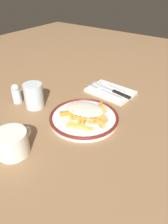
{
  "coord_description": "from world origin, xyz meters",
  "views": [
    {
      "loc": [
        -0.5,
        -0.37,
        0.45
      ],
      "look_at": [
        0.0,
        0.0,
        0.04
      ],
      "focal_mm": 33.91,
      "sensor_mm": 36.0,
      "label": 1
    }
  ],
  "objects_px": {
    "knife": "(114,91)",
    "fries_heap": "(86,113)",
    "fork": "(105,91)",
    "water_glass": "(34,96)",
    "spoon": "(108,85)",
    "napkin": "(110,92)",
    "coffee_mug": "(12,143)",
    "salt_shaker": "(16,93)",
    "plate": "(84,118)"
  },
  "relations": [
    {
      "from": "water_glass",
      "to": "spoon",
      "type": "bearing_deg",
      "value": -26.03
    },
    {
      "from": "plate",
      "to": "knife",
      "type": "height_order",
      "value": "same"
    },
    {
      "from": "knife",
      "to": "fork",
      "type": "bearing_deg",
      "value": 126.65
    },
    {
      "from": "plate",
      "to": "napkin",
      "type": "relative_size",
      "value": 1.27
    },
    {
      "from": "knife",
      "to": "water_glass",
      "type": "bearing_deg",
      "value": 143.13
    },
    {
      "from": "fork",
      "to": "coffee_mug",
      "type": "height_order",
      "value": "coffee_mug"
    },
    {
      "from": "salt_shaker",
      "to": "spoon",
      "type": "bearing_deg",
      "value": -35.59
    },
    {
      "from": "plate",
      "to": "salt_shaker",
      "type": "height_order",
      "value": "salt_shaker"
    },
    {
      "from": "salt_shaker",
      "to": "fries_heap",
      "type": "bearing_deg",
      "value": -78.91
    },
    {
      "from": "napkin",
      "to": "water_glass",
      "type": "distance_m",
      "value": 0.33
    },
    {
      "from": "fries_heap",
      "to": "spoon",
      "type": "bearing_deg",
      "value": 14.89
    },
    {
      "from": "napkin",
      "to": "plate",
      "type": "bearing_deg",
      "value": -173.15
    },
    {
      "from": "napkin",
      "to": "spoon",
      "type": "relative_size",
      "value": 1.28
    },
    {
      "from": "knife",
      "to": "fries_heap",
      "type": "bearing_deg",
      "value": -175.62
    },
    {
      "from": "plate",
      "to": "water_glass",
      "type": "height_order",
      "value": "water_glass"
    },
    {
      "from": "spoon",
      "to": "water_glass",
      "type": "height_order",
      "value": "water_glass"
    },
    {
      "from": "fork",
      "to": "knife",
      "type": "xyz_separation_m",
      "value": [
        0.02,
        -0.03,
        0.0
      ]
    },
    {
      "from": "salt_shaker",
      "to": "plate",
      "type": "bearing_deg",
      "value": -79.18
    },
    {
      "from": "spoon",
      "to": "salt_shaker",
      "type": "height_order",
      "value": "salt_shaker"
    },
    {
      "from": "fries_heap",
      "to": "fork",
      "type": "bearing_deg",
      "value": 13.13
    },
    {
      "from": "fork",
      "to": "spoon",
      "type": "xyz_separation_m",
      "value": [
        0.06,
        0.02,
        0.0
      ]
    },
    {
      "from": "water_glass",
      "to": "salt_shaker",
      "type": "relative_size",
      "value": 1.19
    },
    {
      "from": "fork",
      "to": "salt_shaker",
      "type": "height_order",
      "value": "salt_shaker"
    },
    {
      "from": "plate",
      "to": "fork",
      "type": "bearing_deg",
      "value": 10.9
    },
    {
      "from": "fries_heap",
      "to": "coffee_mug",
      "type": "bearing_deg",
      "value": 162.74
    },
    {
      "from": "plate",
      "to": "spoon",
      "type": "xyz_separation_m",
      "value": [
        0.27,
        0.06,
        0.01
      ]
    },
    {
      "from": "water_glass",
      "to": "fork",
      "type": "bearing_deg",
      "value": -34.81
    },
    {
      "from": "water_glass",
      "to": "fries_heap",
      "type": "bearing_deg",
      "value": -79.46
    },
    {
      "from": "fries_heap",
      "to": "knife",
      "type": "height_order",
      "value": "fries_heap"
    },
    {
      "from": "napkin",
      "to": "spoon",
      "type": "height_order",
      "value": "spoon"
    },
    {
      "from": "spoon",
      "to": "coffee_mug",
      "type": "bearing_deg",
      "value": 179.01
    },
    {
      "from": "fork",
      "to": "water_glass",
      "type": "height_order",
      "value": "water_glass"
    },
    {
      "from": "knife",
      "to": "spoon",
      "type": "distance_m",
      "value": 0.06
    },
    {
      "from": "plate",
      "to": "napkin",
      "type": "distance_m",
      "value": 0.24
    },
    {
      "from": "knife",
      "to": "salt_shaker",
      "type": "bearing_deg",
      "value": 135.31
    },
    {
      "from": "spoon",
      "to": "plate",
      "type": "bearing_deg",
      "value": -166.84
    },
    {
      "from": "plate",
      "to": "fork",
      "type": "height_order",
      "value": "plate"
    },
    {
      "from": "plate",
      "to": "fork",
      "type": "relative_size",
      "value": 1.41
    },
    {
      "from": "napkin",
      "to": "fries_heap",
      "type": "bearing_deg",
      "value": -171.18
    },
    {
      "from": "spoon",
      "to": "knife",
      "type": "bearing_deg",
      "value": -124.33
    },
    {
      "from": "fries_heap",
      "to": "napkin",
      "type": "bearing_deg",
      "value": 8.82
    },
    {
      "from": "fries_heap",
      "to": "salt_shaker",
      "type": "distance_m",
      "value": 0.31
    },
    {
      "from": "napkin",
      "to": "salt_shaker",
      "type": "height_order",
      "value": "salt_shaker"
    },
    {
      "from": "spoon",
      "to": "water_glass",
      "type": "bearing_deg",
      "value": 153.97
    },
    {
      "from": "napkin",
      "to": "coffee_mug",
      "type": "distance_m",
      "value": 0.49
    },
    {
      "from": "fork",
      "to": "water_glass",
      "type": "relative_size",
      "value": 1.82
    },
    {
      "from": "coffee_mug",
      "to": "fries_heap",
      "type": "bearing_deg",
      "value": -17.26
    },
    {
      "from": "napkin",
      "to": "fork",
      "type": "relative_size",
      "value": 1.11
    },
    {
      "from": "coffee_mug",
      "to": "fork",
      "type": "bearing_deg",
      "value": -3.88
    },
    {
      "from": "plate",
      "to": "water_glass",
      "type": "relative_size",
      "value": 2.56
    }
  ]
}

